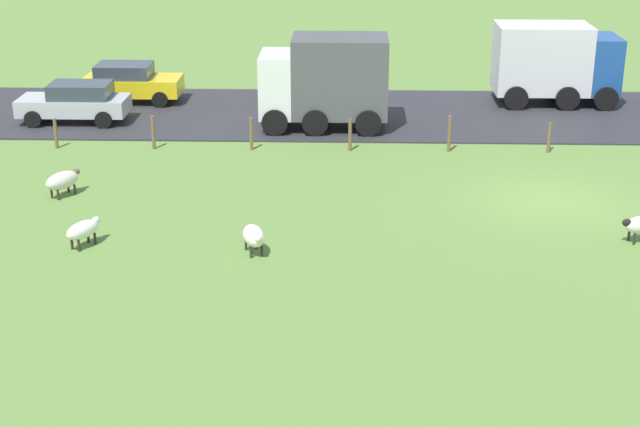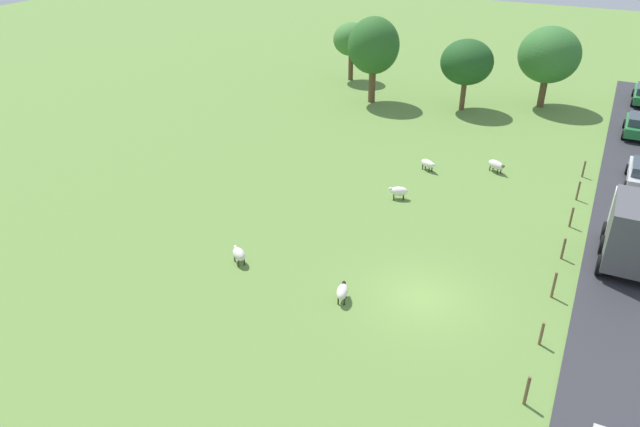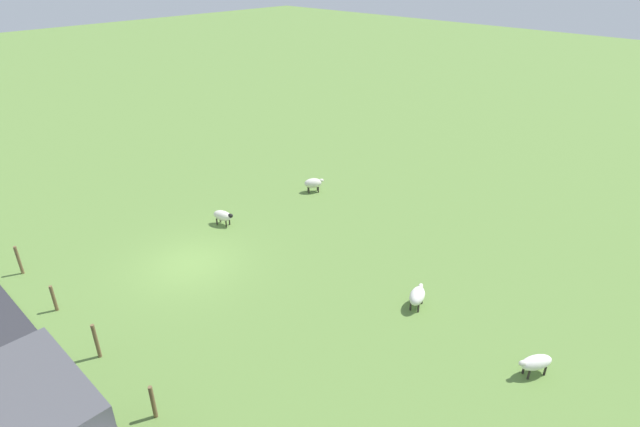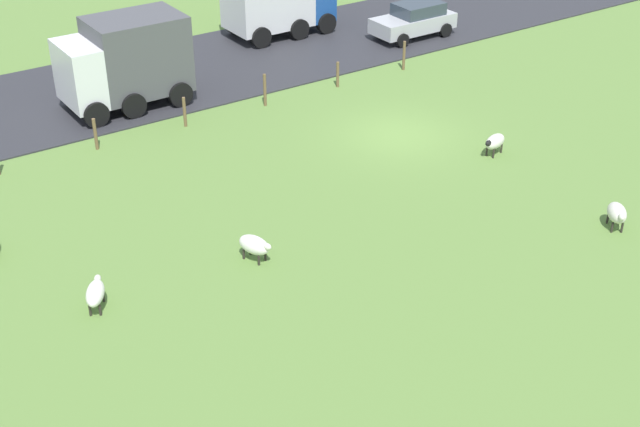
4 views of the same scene
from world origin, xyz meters
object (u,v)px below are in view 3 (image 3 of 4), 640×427
at_px(sheep_1, 223,216).
at_px(sheep_2, 536,363).
at_px(sheep_0, 313,183).
at_px(sheep_3, 417,296).

bearing_deg(sheep_1, sheep_2, 93.00).
height_order(sheep_1, sheep_2, sheep_1).
distance_m(sheep_0, sheep_1, 5.68).
bearing_deg(sheep_0, sheep_1, -5.12).
height_order(sheep_0, sheep_3, sheep_0).
bearing_deg(sheep_0, sheep_2, 71.17).
relative_size(sheep_1, sheep_2, 0.98).
height_order(sheep_2, sheep_3, sheep_3).
relative_size(sheep_0, sheep_2, 0.91).
bearing_deg(sheep_3, sheep_0, -114.98).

